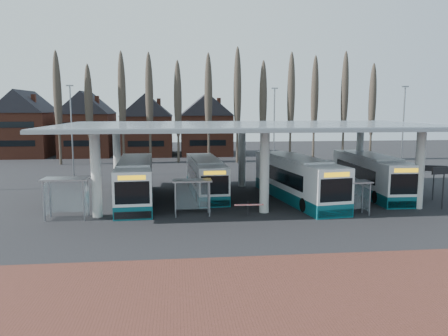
{
  "coord_description": "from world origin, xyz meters",
  "views": [
    {
      "loc": [
        -6.37,
        -28.5,
        7.66
      ],
      "look_at": [
        -2.48,
        7.0,
        2.73
      ],
      "focal_mm": 35.0,
      "sensor_mm": 36.0,
      "label": 1
    }
  ],
  "objects": [
    {
      "name": "poplar_row",
      "position": [
        0.0,
        33.0,
        8.78
      ],
      "size": [
        45.1,
        1.1,
        14.5
      ],
      "color": "#473D33",
      "rests_on": "ground"
    },
    {
      "name": "bus_1",
      "position": [
        -3.81,
        10.17,
        1.51
      ],
      "size": [
        3.12,
        11.66,
        3.21
      ],
      "rotation": [
        0.0,
        0.0,
        0.06
      ],
      "color": "silver",
      "rests_on": "ground"
    },
    {
      "name": "bus_3",
      "position": [
        10.97,
        8.65,
        1.65
      ],
      "size": [
        3.04,
        12.7,
        3.51
      ],
      "rotation": [
        0.0,
        0.0,
        -0.03
      ],
      "color": "silver",
      "rests_on": "ground"
    },
    {
      "name": "info_sign_0",
      "position": [
        13.67,
        1.98,
        2.73
      ],
      "size": [
        2.18,
        0.47,
        3.26
      ],
      "rotation": [
        0.0,
        0.0,
        0.16
      ],
      "color": "black",
      "rests_on": "ground"
    },
    {
      "name": "brick_strip",
      "position": [
        0.0,
        -12.0,
        0.01
      ],
      "size": [
        70.0,
        10.0,
        0.03
      ],
      "primitive_type": "cube",
      "color": "#512820",
      "rests_on": "ground"
    },
    {
      "name": "bus_2",
      "position": [
        3.6,
        6.64,
        1.71
      ],
      "size": [
        4.69,
        13.36,
        3.64
      ],
      "rotation": [
        0.0,
        0.0,
        0.15
      ],
      "color": "silver",
      "rests_on": "ground"
    },
    {
      "name": "lamp_post_a",
      "position": [
        -18.0,
        22.0,
        5.34
      ],
      "size": [
        0.8,
        0.16,
        10.17
      ],
      "color": "slate",
      "rests_on": "ground"
    },
    {
      "name": "station_canopy",
      "position": [
        0.0,
        8.0,
        5.68
      ],
      "size": [
        32.0,
        16.0,
        6.34
      ],
      "color": "silver",
      "rests_on": "ground"
    },
    {
      "name": "bus_0",
      "position": [
        -9.76,
        7.46,
        1.64
      ],
      "size": [
        3.37,
        12.66,
        3.48
      ],
      "rotation": [
        0.0,
        0.0,
        0.06
      ],
      "color": "silver",
      "rests_on": "ground"
    },
    {
      "name": "barrier",
      "position": [
        -1.35,
        1.29,
        0.8
      ],
      "size": [
        2.06,
        0.59,
        1.03
      ],
      "rotation": [
        0.0,
        0.0,
        -0.03
      ],
      "color": "black",
      "rests_on": "ground"
    },
    {
      "name": "townhouse_row",
      "position": [
        -15.75,
        44.0,
        5.94
      ],
      "size": [
        36.8,
        10.3,
        12.25
      ],
      "color": "brown",
      "rests_on": "ground"
    },
    {
      "name": "shelter_0",
      "position": [
        -13.98,
        2.25,
        2.08
      ],
      "size": [
        3.15,
        1.67,
        2.87
      ],
      "rotation": [
        0.0,
        0.0,
        -0.04
      ],
      "color": "gray",
      "rests_on": "ground"
    },
    {
      "name": "lamp_post_b",
      "position": [
        6.0,
        26.0,
        5.34
      ],
      "size": [
        0.8,
        0.16,
        10.17
      ],
      "color": "slate",
      "rests_on": "ground"
    },
    {
      "name": "lamp_post_c",
      "position": [
        20.0,
        20.0,
        5.34
      ],
      "size": [
        0.8,
        0.16,
        10.17
      ],
      "color": "slate",
      "rests_on": "ground"
    },
    {
      "name": "shelter_1",
      "position": [
        -5.3,
        2.31,
        1.88
      ],
      "size": [
        2.79,
        1.41,
        2.58
      ],
      "rotation": [
        0.0,
        0.0,
        0.01
      ],
      "color": "gray",
      "rests_on": "ground"
    },
    {
      "name": "info_sign_1",
      "position": [
        14.91,
        5.23,
        2.45
      ],
      "size": [
        1.88,
        0.79,
        2.93
      ],
      "rotation": [
        0.0,
        0.0,
        -0.36
      ],
      "color": "black",
      "rests_on": "ground"
    },
    {
      "name": "shelter_2",
      "position": [
        6.03,
        1.1,
        1.81
      ],
      "size": [
        2.77,
        1.55,
        2.48
      ],
      "rotation": [
        0.0,
        0.0,
        0.08
      ],
      "color": "gray",
      "rests_on": "ground"
    },
    {
      "name": "ground",
      "position": [
        0.0,
        0.0,
        0.0
      ],
      "size": [
        140.0,
        140.0,
        0.0
      ],
      "primitive_type": "plane",
      "color": "black",
      "rests_on": "ground"
    }
  ]
}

